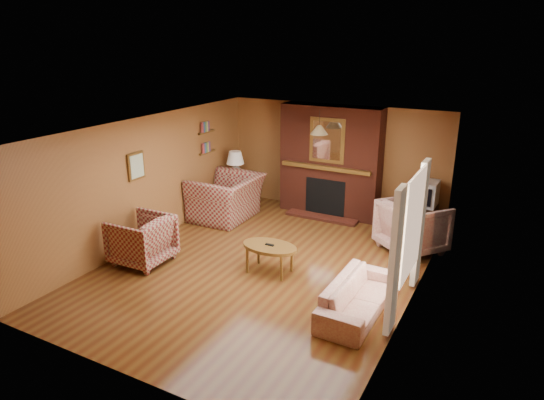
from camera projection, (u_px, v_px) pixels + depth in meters
The scene contains 20 objects.
floor at pixel (264, 266), 8.39m from camera, with size 6.50×6.50×0.00m, color #4E2610.
ceiling at pixel (263, 128), 7.62m from camera, with size 6.50×6.50×0.00m, color silver.
wall_back at pixel (335, 159), 10.72m from camera, with size 6.50×6.50×0.00m, color #935D2D.
wall_front at pixel (120, 285), 5.29m from camera, with size 6.50×6.50×0.00m, color #935D2D.
wall_left at pixel (148, 180), 9.12m from camera, with size 6.50×6.50×0.00m, color #935D2D.
wall_right at pixel (417, 227), 6.89m from camera, with size 6.50×6.50×0.00m, color #935D2D.
fireplace at pixel (330, 162), 10.51m from camera, with size 2.20×0.82×2.40m.
window_right at pixel (410, 236), 6.77m from camera, with size 0.10×1.85×2.00m.
bookshelf at pixel (208, 138), 10.53m from camera, with size 0.09×0.55×0.71m.
botanical_print at pixel (136, 166), 8.74m from camera, with size 0.05×0.40×0.50m.
pendant_light at pixel (319, 130), 9.67m from camera, with size 0.36×0.36×0.48m.
plaid_loveseat at pixel (226, 198), 10.46m from camera, with size 1.44×1.26×0.94m, color maroon.
plaid_armchair at pixel (142, 240), 8.40m from camera, with size 0.91×0.94×0.85m, color maroon.
floral_sofa at pixel (358, 296), 6.91m from camera, with size 1.73×0.68×0.51m, color #BAAE90.
floral_armchair at pixel (412, 227), 8.85m from camera, with size 1.01×1.04×0.95m, color #BAAE90.
coffee_table at pixel (270, 248), 8.05m from camera, with size 0.96×0.59×0.51m.
side_table at pixel (236, 193), 11.27m from camera, with size 0.47×0.47×0.63m, color brown.
table_lamp at pixel (235, 164), 11.05m from camera, with size 0.41×0.41×0.67m.
tv_stand at pixel (421, 219), 9.72m from camera, with size 0.55×0.50×0.59m, color black.
crt_tv at pixel (423, 193), 9.54m from camera, with size 0.54×0.54×0.49m.
Camera 1 is at (3.69, -6.62, 3.78)m, focal length 32.00 mm.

